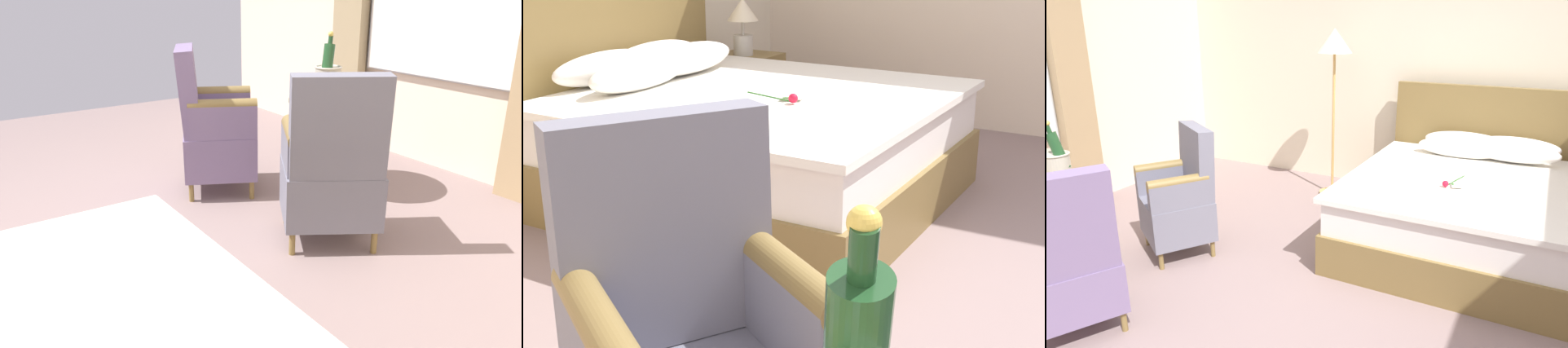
# 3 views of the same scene
# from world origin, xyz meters

# --- Properties ---
(ground_plane) EXTENTS (7.34, 7.34, 0.00)m
(ground_plane) POSITION_xyz_m (0.00, 0.00, 0.00)
(ground_plane) COLOR gray
(side_table_round) EXTENTS (0.70, 0.70, 0.68)m
(side_table_round) POSITION_xyz_m (-1.88, -0.03, 0.40)
(side_table_round) COLOR olive
(side_table_round) RESTS_ON ground
(champagne_bucket) EXTENTS (0.19, 0.19, 0.48)m
(champagne_bucket) POSITION_xyz_m (-1.79, -0.04, 0.83)
(champagne_bucket) COLOR #B8B3A0
(champagne_bucket) RESTS_ON side_table_round
(wine_glass_near_bucket) EXTENTS (0.07, 0.07, 0.15)m
(wine_glass_near_bucket) POSITION_xyz_m (-2.05, 0.08, 0.78)
(wine_glass_near_bucket) COLOR white
(wine_glass_near_bucket) RESTS_ON side_table_round
(wine_glass_near_edge) EXTENTS (0.07, 0.07, 0.14)m
(wine_glass_near_edge) POSITION_xyz_m (-2.07, -0.12, 0.78)
(wine_glass_near_edge) COLOR white
(wine_glass_near_edge) RESTS_ON side_table_round
(snack_plate) EXTENTS (0.14, 0.14, 0.04)m
(snack_plate) POSITION_xyz_m (-2.07, -0.06, 0.68)
(snack_plate) COLOR white
(snack_plate) RESTS_ON side_table_round
(armchair_by_window) EXTENTS (0.72, 0.72, 1.03)m
(armchair_by_window) POSITION_xyz_m (-1.28, 0.60, 0.45)
(armchair_by_window) COLOR olive
(armchair_by_window) RESTS_ON ground
(armchair_facing_bed) EXTENTS (0.73, 0.73, 1.05)m
(armchair_facing_bed) POSITION_xyz_m (-1.13, -0.53, 0.46)
(armchair_facing_bed) COLOR olive
(armchair_facing_bed) RESTS_ON ground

